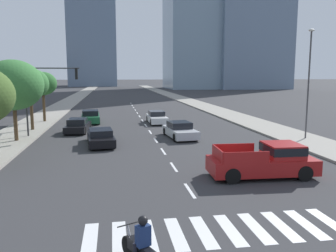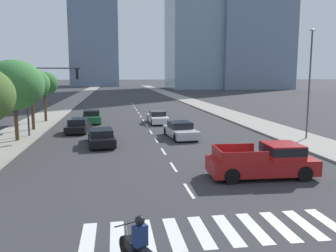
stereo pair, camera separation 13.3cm
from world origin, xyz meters
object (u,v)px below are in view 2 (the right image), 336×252
motorcycle_trailing (139,248)px  sedan_black_1 (101,137)px  sedan_green_3 (92,117)px  traffic_signal_far (47,86)px  street_tree_second (14,85)px  street_tree_fourth (44,84)px  sedan_black_0 (79,126)px  pickup_truck (267,161)px  street_lamp_east (310,77)px  street_tree_third (31,84)px  sedan_silver_4 (180,130)px  sedan_white_2 (158,117)px

motorcycle_trailing → sedan_black_1: motorcycle_trailing is taller
sedan_green_3 → traffic_signal_far: 9.43m
traffic_signal_far → street_tree_second: (-1.97, -1.97, 0.15)m
sedan_green_3 → street_tree_fourth: size_ratio=0.91×
sedan_black_0 → traffic_signal_far: traffic_signal_far is taller
sedan_black_0 → sedan_green_3: (0.74, 6.03, 0.05)m
pickup_truck → street_tree_second: street_tree_second is taller
sedan_green_3 → street_lamp_east: 21.84m
motorcycle_trailing → street_tree_third: (-7.87, 24.06, 3.67)m
motorcycle_trailing → sedan_silver_4: (4.69, 18.71, 0.01)m
sedan_white_2 → street_tree_third: 12.86m
sedan_black_1 → pickup_truck: bearing=-143.6°
sedan_silver_4 → street_tree_third: 14.14m
sedan_green_3 → street_lamp_east: street_lamp_east is taller
sedan_black_0 → street_lamp_east: 19.63m
sedan_white_2 → sedan_silver_4: bearing=3.7°
sedan_silver_4 → street_tree_second: bearing=-95.3°
pickup_truck → street_tree_fourth: size_ratio=1.02×
pickup_truck → sedan_silver_4: pickup_truck is taller
motorcycle_trailing → sedan_white_2: (3.94, 27.62, 0.00)m
sedan_white_2 → street_lamp_east: bearing=40.6°
motorcycle_trailing → street_tree_fourth: street_tree_fourth is taller
sedan_silver_4 → street_lamp_east: (9.49, -2.59, 4.32)m
street_tree_second → street_tree_fourth: (-0.00, 11.17, -0.17)m
sedan_green_3 → street_tree_second: (-4.87, -10.22, 3.68)m
motorcycle_trailing → street_lamp_east: street_lamp_east is taller
street_lamp_east → sedan_black_1: bearing=177.5°
sedan_black_1 → traffic_signal_far: traffic_signal_far is taller
sedan_green_3 → sedan_black_1: bearing=-176.6°
sedan_black_1 → sedan_green_3: (-1.44, 12.10, 0.07)m
motorcycle_trailing → sedan_green_3: (-3.00, 28.89, 0.04)m
motorcycle_trailing → sedan_black_0: motorcycle_trailing is taller
pickup_truck → sedan_silver_4: size_ratio=1.12×
street_tree_fourth → sedan_green_3: bearing=-11.0°
sedan_black_1 → street_tree_second: bearing=68.2°
street_tree_second → sedan_silver_4: bearing=0.2°
sedan_silver_4 → sedan_black_0: bearing=-121.7°
motorcycle_trailing → sedan_green_3: 29.05m
motorcycle_trailing → traffic_signal_far: bearing=-9.0°
sedan_black_1 → sedan_silver_4: bearing=-78.2°
motorcycle_trailing → sedan_green_3: motorcycle_trailing is taller
sedan_black_0 → traffic_signal_far: (-2.16, -2.22, 3.58)m
traffic_signal_far → street_tree_fourth: bearing=102.1°
sedan_black_1 → street_lamp_east: size_ratio=0.59×
traffic_signal_far → street_tree_fourth: 9.41m
sedan_black_0 → street_tree_fourth: 8.86m
traffic_signal_far → street_tree_third: traffic_signal_far is taller
street_tree_third → sedan_white_2: bearing=16.8°
sedan_green_3 → street_lamp_east: size_ratio=0.57×
motorcycle_trailing → street_tree_third: bearing=-6.9°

